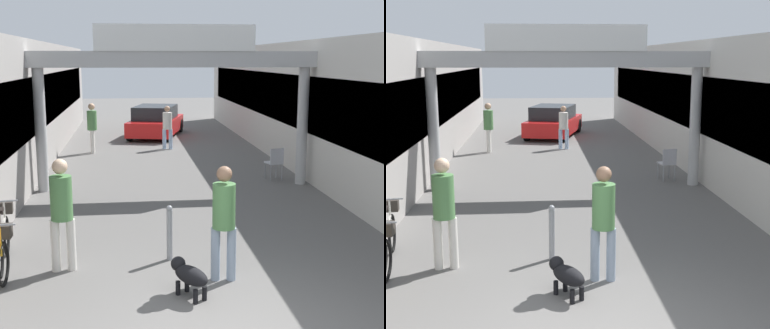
{
  "view_description": "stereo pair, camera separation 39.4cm",
  "coord_description": "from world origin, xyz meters",
  "views": [
    {
      "loc": [
        -1.21,
        -5.49,
        3.29
      ],
      "look_at": [
        0.0,
        4.47,
        1.3
      ],
      "focal_mm": 50.0,
      "sensor_mm": 36.0,
      "label": 1
    },
    {
      "loc": [
        -0.82,
        -5.53,
        3.29
      ],
      "look_at": [
        0.0,
        4.47,
        1.3
      ],
      "focal_mm": 50.0,
      "sensor_mm": 36.0,
      "label": 2
    }
  ],
  "objects": [
    {
      "name": "storefront_right",
      "position": [
        5.09,
        11.0,
        1.89
      ],
      "size": [
        3.0,
        26.0,
        3.78
      ],
      "color": "beige",
      "rests_on": "ground_plane"
    },
    {
      "name": "arcade_sign_gateway",
      "position": [
        0.0,
        7.98,
        2.93
      ],
      "size": [
        7.4,
        0.47,
        4.11
      ],
      "color": "#B2B2B2",
      "rests_on": "ground_plane"
    },
    {
      "name": "pedestrian_with_dog",
      "position": [
        0.18,
        2.0,
        1.01
      ],
      "size": [
        0.39,
        0.38,
        1.76
      ],
      "color": "#8C9EB2",
      "rests_on": "ground_plane"
    },
    {
      "name": "pedestrian_companion",
      "position": [
        -2.25,
        2.66,
        1.04
      ],
      "size": [
        0.39,
        0.37,
        1.8
      ],
      "color": "silver",
      "rests_on": "ground_plane"
    },
    {
      "name": "pedestrian_carrying_crate",
      "position": [
        -2.45,
        13.48,
        1.01
      ],
      "size": [
        0.34,
        0.38,
        1.76
      ],
      "color": "silver",
      "rests_on": "ground_plane"
    },
    {
      "name": "pedestrian_elderly_walking",
      "position": [
        0.24,
        13.99,
        0.9
      ],
      "size": [
        0.43,
        0.43,
        1.59
      ],
      "color": "#A5BFE0",
      "rests_on": "ground_plane"
    },
    {
      "name": "dog_on_leash",
      "position": [
        -0.41,
        1.5,
        0.32
      ],
      "size": [
        0.6,
        0.72,
        0.52
      ],
      "color": "black",
      "rests_on": "ground_plane"
    },
    {
      "name": "bicycle_silver_second",
      "position": [
        -3.26,
        3.11,
        0.44
      ],
      "size": [
        0.46,
        1.68,
        0.98
      ],
      "color": "black",
      "rests_on": "ground_plane"
    },
    {
      "name": "bollard_post_metal",
      "position": [
        -0.56,
        2.93,
        0.47
      ],
      "size": [
        0.1,
        0.1,
        0.93
      ],
      "color": "gray",
      "rests_on": "ground_plane"
    },
    {
      "name": "cafe_chair_aluminium_nearer",
      "position": [
        2.79,
        8.53,
        0.54
      ],
      "size": [
        0.48,
        0.48,
        0.89
      ],
      "color": "gray",
      "rests_on": "ground_plane"
    },
    {
      "name": "parked_car_red",
      "position": [
        -0.0,
        17.28,
        0.64
      ],
      "size": [
        2.71,
        4.31,
        1.33
      ],
      "color": "red",
      "rests_on": "ground_plane"
    }
  ]
}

